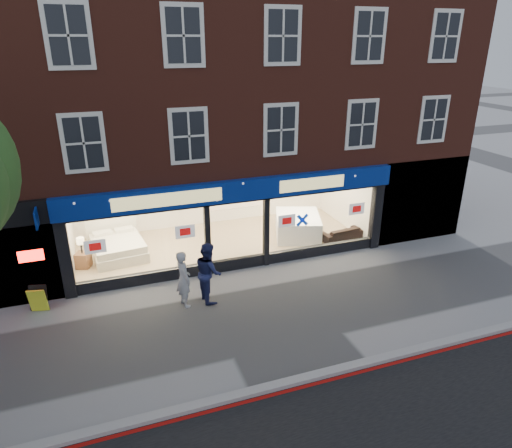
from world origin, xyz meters
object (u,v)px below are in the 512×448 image
a_board (38,299)px  pedestrian_grey (183,279)px  mattress_stack (298,225)px  sofa (342,233)px  display_bed (117,246)px  pedestrian_blue (208,272)px

a_board → pedestrian_grey: pedestrian_grey is taller
mattress_stack → a_board: (-9.47, -2.37, -0.13)m
mattress_stack → sofa: 1.78m
display_bed → mattress_stack: (7.00, -0.60, 0.07)m
display_bed → sofa: 8.64m
pedestrian_grey → pedestrian_blue: (0.78, 0.07, 0.06)m
mattress_stack → pedestrian_grey: pedestrian_grey is taller
a_board → sofa: bearing=20.8°
mattress_stack → pedestrian_grey: size_ratio=1.46×
mattress_stack → pedestrian_grey: bearing=-146.8°
mattress_stack → pedestrian_blue: size_ratio=1.37×
a_board → pedestrian_grey: (4.14, -1.12, 0.50)m
sofa → pedestrian_grey: pedestrian_grey is taller
pedestrian_blue → sofa: bearing=-72.6°
display_bed → pedestrian_grey: bearing=-74.6°
a_board → pedestrian_blue: (4.92, -1.05, 0.55)m
sofa → display_bed: bearing=-16.5°
display_bed → a_board: 3.85m
sofa → pedestrian_grey: bearing=14.2°
pedestrian_grey → a_board: bearing=62.3°
display_bed → pedestrian_grey: (1.68, -4.08, 0.44)m
display_bed → sofa: size_ratio=1.42×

